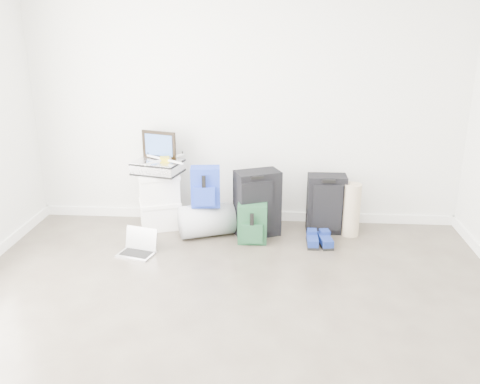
# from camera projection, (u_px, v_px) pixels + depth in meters

# --- Properties ---
(ground) EXTENTS (5.00, 5.00, 0.00)m
(ground) POSITION_uv_depth(u_px,v_px,m) (221.00, 364.00, 3.26)
(ground) COLOR #3E362D
(ground) RESTS_ON ground
(room_envelope) EXTENTS (4.52, 5.02, 2.71)m
(room_envelope) POSITION_uv_depth(u_px,v_px,m) (218.00, 93.00, 2.72)
(room_envelope) COLOR silver
(room_envelope) RESTS_ON ground
(boxes_stack) EXTENTS (0.50, 0.45, 0.59)m
(boxes_stack) POSITION_uv_depth(u_px,v_px,m) (160.00, 200.00, 5.31)
(boxes_stack) COLOR white
(boxes_stack) RESTS_ON ground
(briefcase) EXTENTS (0.53, 0.44, 0.13)m
(briefcase) POSITION_uv_depth(u_px,v_px,m) (158.00, 167.00, 5.20)
(briefcase) COLOR #B2B2B7
(briefcase) RESTS_ON boxes_stack
(painting) EXTENTS (0.37, 0.14, 0.29)m
(painting) POSITION_uv_depth(u_px,v_px,m) (159.00, 145.00, 5.22)
(painting) COLOR black
(painting) RESTS_ON briefcase
(drone) EXTENTS (0.44, 0.44, 0.05)m
(drone) POSITION_uv_depth(u_px,v_px,m) (165.00, 159.00, 5.14)
(drone) COLOR gold
(drone) RESTS_ON briefcase
(duffel_bag) EXTENTS (0.62, 0.51, 0.33)m
(duffel_bag) POSITION_uv_depth(u_px,v_px,m) (207.00, 220.00, 5.14)
(duffel_bag) COLOR gray
(duffel_bag) RESTS_ON ground
(blue_backpack) EXTENTS (0.30, 0.24, 0.40)m
(blue_backpack) POSITION_uv_depth(u_px,v_px,m) (205.00, 188.00, 5.00)
(blue_backpack) COLOR navy
(blue_backpack) RESTS_ON duffel_bag
(large_suitcase) EXTENTS (0.50, 0.42, 0.67)m
(large_suitcase) POSITION_uv_depth(u_px,v_px,m) (257.00, 204.00, 5.10)
(large_suitcase) COLOR black
(large_suitcase) RESTS_ON ground
(green_backpack) EXTENTS (0.29, 0.21, 0.40)m
(green_backpack) POSITION_uv_depth(u_px,v_px,m) (252.00, 224.00, 4.97)
(green_backpack) COLOR #12321A
(green_backpack) RESTS_ON ground
(carry_on) EXTENTS (0.39, 0.26, 0.61)m
(carry_on) POSITION_uv_depth(u_px,v_px,m) (326.00, 204.00, 5.19)
(carry_on) COLOR black
(carry_on) RESTS_ON ground
(shoes) EXTENTS (0.25, 0.29, 0.09)m
(shoes) POSITION_uv_depth(u_px,v_px,m) (319.00, 241.00, 4.96)
(shoes) COLOR black
(shoes) RESTS_ON ground
(rolled_rug) EXTENTS (0.18, 0.18, 0.55)m
(rolled_rug) POSITION_uv_depth(u_px,v_px,m) (351.00, 210.00, 5.12)
(rolled_rug) COLOR tan
(rolled_rug) RESTS_ON ground
(laptop) EXTENTS (0.37, 0.31, 0.23)m
(laptop) POSITION_uv_depth(u_px,v_px,m) (138.00, 247.00, 4.79)
(laptop) COLOR silver
(laptop) RESTS_ON ground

